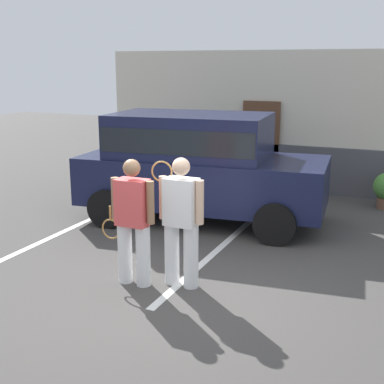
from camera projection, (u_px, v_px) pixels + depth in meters
ground_plane at (177, 289)px, 7.07m from camera, size 40.00×40.00×0.00m
parking_stripe_0 at (67, 230)px, 9.55m from camera, size 0.12×4.40×0.01m
parking_stripe_1 at (214, 253)px, 8.42m from camera, size 0.12×4.40×0.01m
house_frontage at (291, 126)px, 12.31m from camera, size 9.36×0.40×3.26m
parked_suv at (197, 162)px, 9.92m from camera, size 4.77×2.53×2.05m
tennis_player_man at (133, 221)px, 7.04m from camera, size 0.90×0.28×1.75m
tennis_player_woman at (181, 220)px, 6.99m from camera, size 0.79×0.30×1.78m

